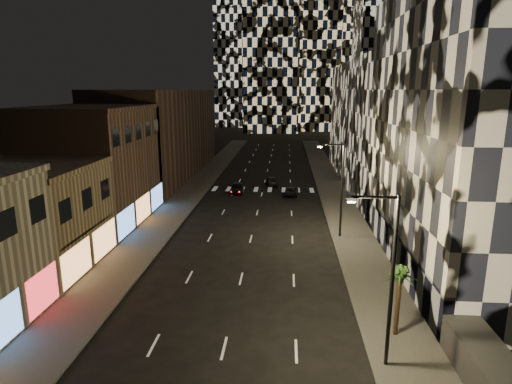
# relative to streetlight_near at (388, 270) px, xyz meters

# --- Properties ---
(sidewalk_left) EXTENTS (4.00, 120.00, 0.15)m
(sidewalk_left) POSITION_rel_streetlight_near_xyz_m (-18.35, 40.00, -5.28)
(sidewalk_left) COLOR #47443F
(sidewalk_left) RESTS_ON ground
(sidewalk_right) EXTENTS (4.00, 120.00, 0.15)m
(sidewalk_right) POSITION_rel_streetlight_near_xyz_m (1.65, 40.00, -5.28)
(sidewalk_right) COLOR #47443F
(sidewalk_right) RESTS_ON ground
(curb_left) EXTENTS (0.20, 120.00, 0.15)m
(curb_left) POSITION_rel_streetlight_near_xyz_m (-16.25, 40.00, -5.28)
(curb_left) COLOR #4C4C47
(curb_left) RESTS_ON ground
(curb_right) EXTENTS (0.20, 120.00, 0.15)m
(curb_right) POSITION_rel_streetlight_near_xyz_m (-0.45, 40.00, -5.28)
(curb_right) COLOR #4C4C47
(curb_right) RESTS_ON ground
(retail_tan) EXTENTS (10.00, 10.00, 8.00)m
(retail_tan) POSITION_rel_streetlight_near_xyz_m (-25.35, 11.00, -1.35)
(retail_tan) COLOR #877551
(retail_tan) RESTS_ON ground
(retail_brown) EXTENTS (10.00, 15.00, 12.00)m
(retail_brown) POSITION_rel_streetlight_near_xyz_m (-25.35, 23.50, 0.65)
(retail_brown) COLOR brown
(retail_brown) RESTS_ON ground
(retail_filler_left) EXTENTS (10.00, 40.00, 14.00)m
(retail_filler_left) POSITION_rel_streetlight_near_xyz_m (-25.35, 50.00, 1.65)
(retail_filler_left) COLOR brown
(retail_filler_left) RESTS_ON ground
(midrise_right) EXTENTS (16.00, 25.00, 22.00)m
(midrise_right) POSITION_rel_streetlight_near_xyz_m (11.65, 14.50, 5.65)
(midrise_right) COLOR #232326
(midrise_right) RESTS_ON ground
(midrise_base) EXTENTS (0.60, 25.00, 3.00)m
(midrise_base) POSITION_rel_streetlight_near_xyz_m (3.95, 14.50, -3.85)
(midrise_base) COLOR #383838
(midrise_base) RESTS_ON ground
(plinth_right) EXTENTS (2.00, 8.00, 2.00)m
(plinth_right) POSITION_rel_streetlight_near_xyz_m (4.65, -2.00, -4.35)
(plinth_right) COLOR #383838
(plinth_right) RESTS_ON ground
(midrise_filler_right) EXTENTS (16.00, 40.00, 18.00)m
(midrise_filler_right) POSITION_rel_streetlight_near_xyz_m (11.65, 47.00, 3.65)
(midrise_filler_right) COLOR #232326
(midrise_filler_right) RESTS_ON ground
(streetlight_near) EXTENTS (2.55, 0.25, 9.00)m
(streetlight_near) POSITION_rel_streetlight_near_xyz_m (0.00, 0.00, 0.00)
(streetlight_near) COLOR black
(streetlight_near) RESTS_ON sidewalk_right
(streetlight_far) EXTENTS (2.55, 0.25, 9.00)m
(streetlight_far) POSITION_rel_streetlight_near_xyz_m (0.00, 20.00, 0.00)
(streetlight_far) COLOR black
(streetlight_far) RESTS_ON sidewalk_right
(car_dark_midlane) EXTENTS (1.90, 4.33, 1.45)m
(car_dark_midlane) POSITION_rel_streetlight_near_xyz_m (-11.83, 37.67, -4.63)
(car_dark_midlane) COLOR black
(car_dark_midlane) RESTS_ON ground
(car_dark_oncoming) EXTENTS (2.23, 4.54, 1.27)m
(car_dark_oncoming) POSITION_rel_streetlight_near_xyz_m (-7.19, 43.16, -4.72)
(car_dark_oncoming) COLOR black
(car_dark_oncoming) RESTS_ON ground
(car_dark_rightlane) EXTENTS (2.15, 4.01, 1.07)m
(car_dark_rightlane) POSITION_rel_streetlight_near_xyz_m (-4.35, 36.60, -4.82)
(car_dark_rightlane) COLOR black
(car_dark_rightlane) RESTS_ON ground
(palm_tree) EXTENTS (2.12, 2.15, 4.21)m
(palm_tree) POSITION_rel_streetlight_near_xyz_m (1.42, 2.90, -1.73)
(palm_tree) COLOR #47331E
(palm_tree) RESTS_ON sidewalk_right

